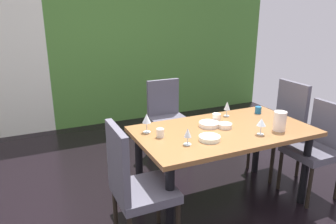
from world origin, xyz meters
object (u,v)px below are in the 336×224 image
Objects in this scene: chair_right_far at (282,124)px; wine_glass_front at (147,119)px; chair_left_near at (134,183)px; serving_bowl_near_window at (225,126)px; dining_table at (223,139)px; chair_right_near at (318,144)px; wine_glass_near_shelf at (261,122)px; wine_glass_center at (188,133)px; serving_bowl_right at (209,124)px; serving_bowl_corner at (210,138)px; cup_south at (216,118)px; cup_north at (160,133)px; chair_head_far at (167,114)px; wine_glass_west at (227,106)px; cup_rear at (258,110)px; pitcher_left at (280,121)px.

chair_right_far reaches higher than wine_glass_front.
chair_left_near is 7.99× the size of serving_bowl_near_window.
chair_right_near reaches higher than dining_table.
dining_table is 0.38m from wine_glass_near_shelf.
wine_glass_center is 0.44m from wine_glass_front.
chair_left_near is 5.35× the size of serving_bowl_right.
serving_bowl_corner is 0.34m from serving_bowl_near_window.
wine_glass_near_shelf reaches higher than cup_south.
wine_glass_center reaches higher than cup_south.
chair_right_near reaches higher than cup_north.
chair_right_near is at bearing -16.50° from wine_glass_front.
serving_bowl_right is at bearing 86.69° from chair_head_far.
dining_table is 10.96× the size of wine_glass_near_shelf.
dining_table is at bearing -56.25° from serving_bowl_right.
chair_right_near is at bearing -14.97° from dining_table.
wine_glass_near_shelf is at bearing 90.66° from chair_left_near.
chair_right_near is 7.31× the size of serving_bowl_near_window.
serving_bowl_corner is 2.39× the size of cup_north.
chair_right_near is 6.12× the size of wine_glass_west.
chair_left_near is at bearing 57.27° from chair_head_far.
wine_glass_west is (-0.70, 0.56, 0.32)m from chair_right_near.
chair_right_near is 12.42× the size of cup_north.
chair_head_far is at bearing 92.41° from serving_bowl_near_window.
cup_south is at bearing 64.19° from chair_right_near.
serving_bowl_right is (0.87, 0.37, 0.21)m from chair_left_near.
cup_rear is 1.20m from cup_north.
serving_bowl_corner is (0.21, 0.00, -0.08)m from wine_glass_center.
chair_right_far is 6.78× the size of wine_glass_west.
chair_left_near is 5.74× the size of pitcher_left.
wine_glass_front reaches higher than dining_table.
wine_glass_center is at bearing -60.31° from cup_north.
serving_bowl_right is (-0.08, 0.12, 0.11)m from dining_table.
cup_north is at bearing 145.49° from serving_bowl_corner.
chair_right_far reaches higher than cup_north.
pitcher_left is at bearing -5.11° from serving_bowl_corner.
chair_right_near reaches higher than wine_glass_front.
cup_south is 0.58m from pitcher_left.
cup_rear is at bearing 35.53° from chair_right_near.
chair_head_far reaches higher than serving_bowl_corner.
cup_rear is at bearing 10.43° from serving_bowl_right.
wine_glass_west is 0.36m from serving_bowl_near_window.
wine_glass_west is at bearing 30.06° from serving_bowl_right.
cup_south is at bearing 93.23° from chair_head_far.
chair_right_far is 14.47× the size of cup_rear.
chair_right_near is 1.59m from cup_north.
cup_rear is (0.55, 0.06, -0.01)m from cup_south.
wine_glass_near_shelf is (0.68, -0.07, 0.01)m from wine_glass_center.
wine_glass_front is at bearing 164.02° from serving_bowl_near_window.
pitcher_left is (0.22, 0.01, -0.02)m from wine_glass_near_shelf.
pitcher_left is at bearing -32.09° from serving_bowl_near_window.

